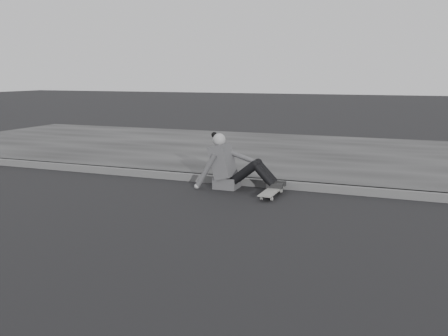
% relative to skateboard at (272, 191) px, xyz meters
% --- Properties ---
extents(skateboard, '(0.20, 0.78, 0.09)m').
position_rel_skateboard_xyz_m(skateboard, '(0.00, 0.00, 0.00)').
color(skateboard, '#9C9C97').
rests_on(skateboard, ground).
extents(seated_woman, '(1.38, 0.46, 0.88)m').
position_rel_skateboard_xyz_m(seated_woman, '(-0.73, 0.25, 0.29)').
color(seated_woman, '#49494B').
rests_on(seated_woman, ground).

